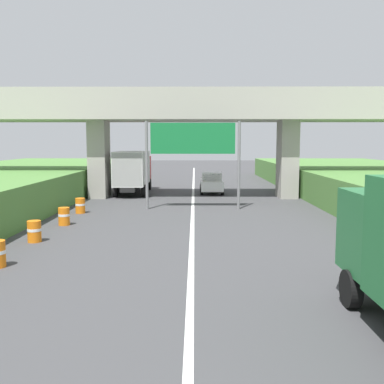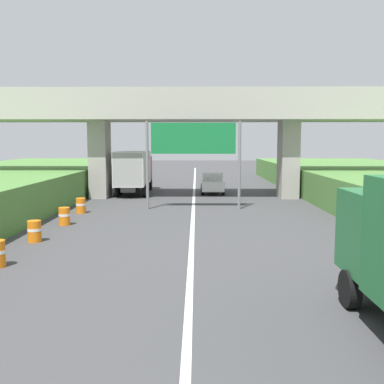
{
  "view_description": "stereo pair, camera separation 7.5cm",
  "coord_description": "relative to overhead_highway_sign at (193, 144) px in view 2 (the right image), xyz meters",
  "views": [
    {
      "loc": [
        0.12,
        -1.72,
        4.14
      ],
      "look_at": [
        0.0,
        17.16,
        2.0
      ],
      "focal_mm": 40.94,
      "sensor_mm": 36.0,
      "label": 1
    },
    {
      "loc": [
        0.19,
        -1.72,
        4.14
      ],
      "look_at": [
        0.0,
        17.16,
        2.0
      ],
      "focal_mm": 40.94,
      "sensor_mm": 36.0,
      "label": 2
    }
  ],
  "objects": [
    {
      "name": "construction_barrel_2",
      "position": [
        -6.59,
        -9.12,
        -3.57
      ],
      "size": [
        0.57,
        0.57,
        0.9
      ],
      "color": "orange",
      "rests_on": "ground"
    },
    {
      "name": "car_white",
      "position": [
        1.5,
        8.59,
        -3.18
      ],
      "size": [
        1.86,
        4.1,
        1.72
      ],
      "color": "silver",
      "rests_on": "ground"
    },
    {
      "name": "construction_barrel_3",
      "position": [
        -6.45,
        -5.39,
        -3.57
      ],
      "size": [
        0.57,
        0.57,
        0.9
      ],
      "color": "orange",
      "rests_on": "ground"
    },
    {
      "name": "truck_red",
      "position": [
        -4.84,
        8.28,
        -2.1
      ],
      "size": [
        2.44,
        7.3,
        3.44
      ],
      "color": "black",
      "rests_on": "ground"
    },
    {
      "name": "overhead_highway_sign",
      "position": [
        0.0,
        0.0,
        0.0
      ],
      "size": [
        5.88,
        0.18,
        5.45
      ],
      "color": "slate",
      "rests_on": "ground"
    },
    {
      "name": "lane_centre_stripe",
      "position": [
        0.0,
        -0.34,
        -4.03
      ],
      "size": [
        0.2,
        89.93,
        0.01
      ],
      "primitive_type": "cube",
      "color": "white",
      "rests_on": "ground"
    },
    {
      "name": "construction_barrel_4",
      "position": [
        -6.61,
        -1.65,
        -3.57
      ],
      "size": [
        0.57,
        0.57,
        0.9
      ],
      "color": "orange",
      "rests_on": "ground"
    },
    {
      "name": "overpass_bridge",
      "position": [
        0.0,
        5.9,
        1.98
      ],
      "size": [
        40.0,
        4.8,
        7.95
      ],
      "color": "#ADA89E",
      "rests_on": "ground"
    }
  ]
}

